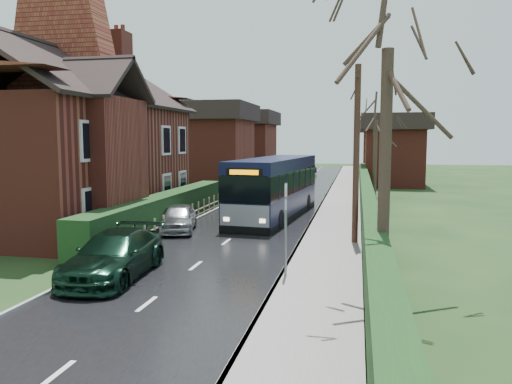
% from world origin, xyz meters
% --- Properties ---
extents(ground, '(140.00, 140.00, 0.00)m').
position_xyz_m(ground, '(0.00, 0.00, 0.00)').
color(ground, '#30471E').
rests_on(ground, ground).
extents(road, '(6.00, 100.00, 0.02)m').
position_xyz_m(road, '(0.00, 10.00, 0.01)').
color(road, black).
rests_on(road, ground).
extents(pavement, '(2.50, 100.00, 0.14)m').
position_xyz_m(pavement, '(4.25, 10.00, 0.07)').
color(pavement, slate).
rests_on(pavement, ground).
extents(kerb_right, '(0.12, 100.00, 0.14)m').
position_xyz_m(kerb_right, '(3.05, 10.00, 0.07)').
color(kerb_right, gray).
rests_on(kerb_right, ground).
extents(kerb_left, '(0.12, 100.00, 0.10)m').
position_xyz_m(kerb_left, '(-3.05, 10.00, 0.05)').
color(kerb_left, gray).
rests_on(kerb_left, ground).
extents(front_hedge, '(1.20, 16.00, 1.60)m').
position_xyz_m(front_hedge, '(-3.90, 5.00, 0.80)').
color(front_hedge, black).
rests_on(front_hedge, ground).
extents(picket_fence, '(0.10, 16.00, 0.90)m').
position_xyz_m(picket_fence, '(-3.15, 5.00, 0.45)').
color(picket_fence, tan).
rests_on(picket_fence, ground).
extents(right_wall_hedge, '(0.60, 50.00, 1.80)m').
position_xyz_m(right_wall_hedge, '(5.80, 10.00, 1.02)').
color(right_wall_hedge, maroon).
rests_on(right_wall_hedge, ground).
extents(brick_house, '(9.30, 14.60, 10.30)m').
position_xyz_m(brick_house, '(-8.73, 4.78, 4.38)').
color(brick_house, maroon).
rests_on(brick_house, ground).
extents(bus, '(3.47, 10.89, 3.25)m').
position_xyz_m(bus, '(0.90, 8.98, 1.61)').
color(bus, black).
rests_on(bus, ground).
extents(car_silver, '(2.37, 4.01, 1.28)m').
position_xyz_m(car_silver, '(-2.80, 3.94, 0.64)').
color(car_silver, '#AFB0B4').
rests_on(car_silver, ground).
extents(car_green, '(2.26, 4.99, 1.42)m').
position_xyz_m(car_green, '(-2.02, -3.79, 0.71)').
color(car_green, black).
rests_on(car_green, ground).
extents(car_distant, '(2.90, 4.59, 1.43)m').
position_xyz_m(car_distant, '(-0.97, 41.44, 0.71)').
color(car_distant, black).
rests_on(car_distant, ground).
extents(bus_stop_sign, '(0.11, 0.45, 2.96)m').
position_xyz_m(bus_stop_sign, '(3.20, -3.00, 1.95)').
color(bus_stop_sign, slate).
rests_on(bus_stop_sign, ground).
extents(telegraph_pole, '(0.25, 0.93, 7.18)m').
position_xyz_m(telegraph_pole, '(5.23, 2.47, 3.63)').
color(telegraph_pole, '#311D15').
rests_on(telegraph_pole, ground).
extents(tree_right_near, '(4.39, 4.39, 9.47)m').
position_xyz_m(tree_right_near, '(6.00, -4.00, 7.07)').
color(tree_right_near, '#34261F').
rests_on(tree_right_near, ground).
extents(tree_right_far, '(4.21, 4.21, 8.14)m').
position_xyz_m(tree_right_far, '(6.55, 20.30, 6.08)').
color(tree_right_far, '#34281E').
rests_on(tree_right_far, ground).
extents(tree_house_side, '(4.51, 4.51, 10.25)m').
position_xyz_m(tree_house_side, '(-11.83, 11.99, 7.66)').
color(tree_house_side, '#392A22').
rests_on(tree_house_side, ground).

